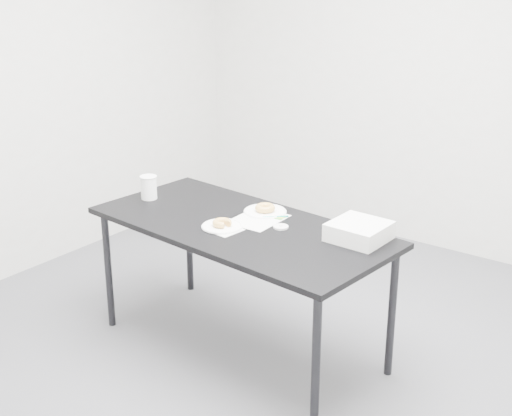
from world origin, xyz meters
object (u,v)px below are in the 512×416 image
Objects in this scene: bakery_box at (359,231)px; pen at (276,217)px; donut_near at (222,223)px; coffee_cup at (149,187)px; plate_near at (222,226)px; donut_far at (265,208)px; table at (241,234)px; scorecard at (258,219)px; plate_far at (265,212)px.

pen is at bearing -178.18° from bakery_box.
donut_near is 0.74× the size of coffee_cup.
plate_near is 1.95× the size of donut_far.
coffee_cup reaches higher than plate_near.
pen is at bearing 68.27° from table.
scorecard is 2.96× the size of donut_near.
table is 7.80× the size of plate_near.
scorecard is 0.23m from plate_near.
scorecard is 2.18× the size of coffee_cup.
plate_near is 0.67m from coffee_cup.
donut_far is at bearing 82.22° from plate_near.
coffee_cup reaches higher than scorecard.
plate_near is 1.57× the size of coffee_cup.
coffee_cup reaches higher than pen.
table is at bearing -0.79° from coffee_cup.
scorecard is 0.60m from bakery_box.
coffee_cup reaches higher than bakery_box.
pen is at bearing -22.64° from plate_far.
scorecard is at bearing -171.05° from bakery_box.
table is 12.23× the size of coffee_cup.
pen is at bearing 62.68° from donut_near.
donut_near reaches higher than plate_far.
bakery_box reaches higher than plate_far.
bakery_box is at bearing 7.91° from coffee_cup.
bakery_box reaches higher than plate_near.
bakery_box is at bearing 23.20° from plate_near.
plate_far is 1.71× the size of coffee_cup.
pen is 0.11m from donut_far.
donut_near is 0.66m from coffee_cup.
table is at bearing -88.46° from plate_far.
donut_near is at bearing -155.06° from bakery_box.
donut_near is 0.43× the size of plate_far.
table is at bearing -88.46° from donut_far.
plate_near is (-0.05, -0.10, 0.06)m from table.
plate_near is 0.34m from donut_far.
bakery_box reaches higher than donut_near.
donut_near is at bearing -9.14° from coffee_cup.
coffee_cup reaches higher than plate_far.
pen is at bearing 46.51° from scorecard.
coffee_cup reaches higher than donut_far.
table is at bearing 61.52° from donut_near.
pen is 1.26× the size of donut_far.
bakery_box reaches higher than table.
pen reaches higher than plate_far.
plate_near is 0.02m from donut_near.
plate_near is at bearing -97.78° from plate_far.
donut_far is (-0.01, 0.24, 0.08)m from table.
scorecard is at bearing 68.94° from donut_near.
coffee_cup is at bearing -175.78° from table.
coffee_cup is (-0.70, -0.23, 0.07)m from plate_far.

